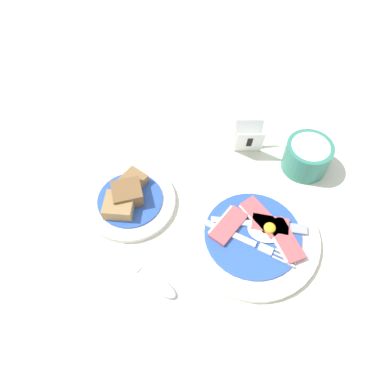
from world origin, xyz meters
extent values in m
plane|color=beige|center=(0.00, 0.00, 0.00)|extent=(3.00, 3.00, 0.00)
cylinder|color=silver|center=(0.06, -0.03, 0.01)|extent=(0.26, 0.26, 0.01)
cylinder|color=#2D56B7|center=(0.06, -0.03, 0.01)|extent=(0.19, 0.19, 0.00)
cube|color=#BC5156|center=(0.12, -0.04, 0.02)|extent=(0.07, 0.10, 0.01)
cube|color=beige|center=(0.11, -0.04, 0.02)|extent=(0.05, 0.08, 0.01)
cube|color=#BC5156|center=(0.08, 0.01, 0.02)|extent=(0.09, 0.09, 0.01)
cube|color=beige|center=(0.06, 0.00, 0.02)|extent=(0.07, 0.07, 0.01)
cube|color=#BC5156|center=(0.01, -0.01, 0.02)|extent=(0.08, 0.09, 0.01)
cube|color=beige|center=(0.00, -0.01, 0.02)|extent=(0.05, 0.07, 0.01)
cube|color=#BC5156|center=(0.09, -0.01, 0.02)|extent=(0.07, 0.04, 0.01)
cube|color=beige|center=(0.09, -0.02, 0.02)|extent=(0.07, 0.02, 0.01)
ellipsoid|color=white|center=(0.09, -0.02, 0.02)|extent=(0.07, 0.06, 0.01)
ellipsoid|color=yellow|center=(0.09, -0.02, 0.03)|extent=(0.02, 0.02, 0.01)
cube|color=silver|center=(0.02, -0.03, 0.02)|extent=(0.10, 0.05, 0.00)
cube|color=silver|center=(0.08, -0.06, 0.02)|extent=(0.03, 0.03, 0.00)
cube|color=silver|center=(0.11, -0.08, 0.02)|extent=(0.04, 0.02, 0.00)
cube|color=silver|center=(0.12, -0.07, 0.02)|extent=(0.04, 0.02, 0.00)
cube|color=silver|center=(0.12, -0.07, 0.02)|extent=(0.04, 0.02, 0.00)
cube|color=silver|center=(0.03, -0.01, 0.02)|extent=(0.11, 0.02, 0.00)
cube|color=#9EA0A5|center=(0.12, -0.01, 0.02)|extent=(0.08, 0.02, 0.00)
cylinder|color=silver|center=(-0.19, 0.03, 0.01)|extent=(0.18, 0.18, 0.01)
cylinder|color=#2D56B7|center=(-0.19, 0.03, 0.01)|extent=(0.13, 0.13, 0.00)
cube|color=#9E7A4C|center=(-0.20, 0.01, 0.03)|extent=(0.06, 0.06, 0.03)
cube|color=olive|center=(-0.19, 0.06, 0.03)|extent=(0.07, 0.08, 0.02)
cube|color=brown|center=(-0.19, 0.03, 0.03)|extent=(0.07, 0.07, 0.03)
cylinder|color=#337F6B|center=(0.17, 0.16, 0.03)|extent=(0.10, 0.10, 0.07)
cylinder|color=white|center=(0.17, 0.16, 0.06)|extent=(0.08, 0.08, 0.01)
cube|color=white|center=(0.05, 0.18, 0.04)|extent=(0.06, 0.03, 0.07)
cube|color=white|center=(0.05, 0.21, 0.04)|extent=(0.06, 0.03, 0.07)
cube|color=black|center=(0.05, 0.18, 0.04)|extent=(0.01, 0.01, 0.04)
cube|color=silver|center=(-0.19, -0.08, 0.00)|extent=(0.10, 0.07, 0.01)
ellipsoid|color=silver|center=(-0.10, -0.14, 0.01)|extent=(0.07, 0.06, 0.01)
camera|label=1|loc=(-0.03, -0.37, 0.65)|focal=35.00mm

